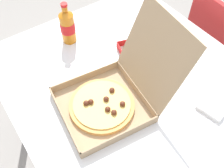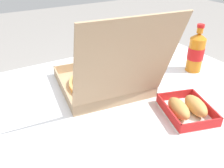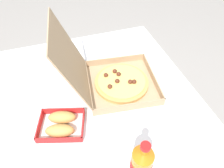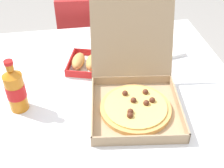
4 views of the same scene
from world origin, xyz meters
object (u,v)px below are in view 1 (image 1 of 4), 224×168
(pizza_box_open, at_px, (112,96))
(napkin_pile, at_px, (214,106))
(cola_bottle, at_px, (68,26))
(bread_side_box, at_px, (139,49))
(paper_menu, at_px, (209,65))
(chair, at_px, (217,44))

(pizza_box_open, distance_m, napkin_pile, 0.44)
(pizza_box_open, bearing_deg, cola_bottle, 173.97)
(bread_side_box, bearing_deg, napkin_pile, 7.18)
(napkin_pile, bearing_deg, pizza_box_open, -128.05)
(cola_bottle, height_order, paper_menu, cola_bottle)
(chair, height_order, napkin_pile, chair)
(bread_side_box, xyz_separation_m, napkin_pile, (0.44, 0.06, -0.02))
(pizza_box_open, xyz_separation_m, paper_menu, (0.09, 0.51, -0.05))
(chair, height_order, bread_side_box, chair)
(paper_menu, xyz_separation_m, napkin_pile, (0.18, -0.17, 0.01))
(bread_side_box, distance_m, cola_bottle, 0.38)
(bread_side_box, distance_m, paper_menu, 0.35)
(paper_menu, bearing_deg, cola_bottle, -145.50)
(chair, height_order, pizza_box_open, pizza_box_open)
(cola_bottle, xyz_separation_m, paper_menu, (0.54, 0.47, -0.09))
(cola_bottle, xyz_separation_m, napkin_pile, (0.72, 0.29, -0.08))
(chair, distance_m, bread_side_box, 0.69)
(pizza_box_open, xyz_separation_m, cola_bottle, (-0.45, 0.05, 0.04))
(cola_bottle, bearing_deg, pizza_box_open, -6.03)
(bread_side_box, height_order, napkin_pile, bread_side_box)
(chair, relative_size, paper_menu, 3.95)
(napkin_pile, bearing_deg, chair, 123.34)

